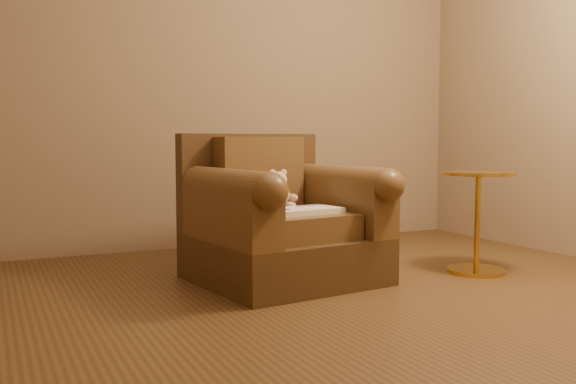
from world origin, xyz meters
name	(u,v)px	position (x,y,z in m)	size (l,w,h in m)	color
floor	(368,305)	(0.00, 0.00, 0.00)	(4.00, 4.00, 0.00)	brown
armchair	(281,224)	(-0.15, 0.70, 0.33)	(1.05, 1.01, 0.85)	#442D16
teddy_bear	(280,194)	(-0.11, 0.79, 0.49)	(0.17, 0.19, 0.24)	beige
guidebook	(304,211)	(-0.09, 0.52, 0.42)	(0.44, 0.30, 0.03)	beige
side_table	(477,219)	(1.01, 0.37, 0.33)	(0.44, 0.44, 0.62)	gold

